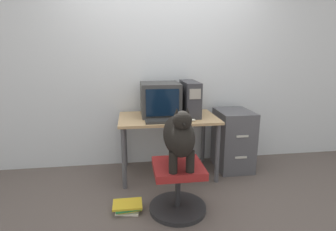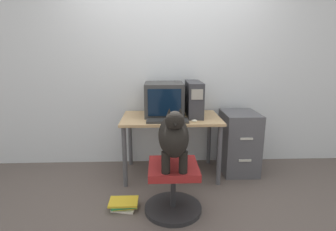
# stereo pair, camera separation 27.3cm
# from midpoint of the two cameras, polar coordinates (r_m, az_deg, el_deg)

# --- Properties ---
(ground_plane) EXTENTS (12.00, 12.00, 0.00)m
(ground_plane) POSITION_cam_midpoint_polar(r_m,az_deg,el_deg) (3.04, -1.70, -15.34)
(ground_plane) COLOR #564C47
(wall_back) EXTENTS (8.00, 0.05, 2.60)m
(wall_back) POSITION_cam_midpoint_polar(r_m,az_deg,el_deg) (3.42, -3.33, 10.75)
(wall_back) COLOR silver
(wall_back) RESTS_ON ground_plane
(desk) EXTENTS (1.15, 0.70, 0.73)m
(desk) POSITION_cam_midpoint_polar(r_m,az_deg,el_deg) (3.12, -2.51, -2.03)
(desk) COLOR tan
(desk) RESTS_ON ground_plane
(crt_monitor) EXTENTS (0.45, 0.46, 0.39)m
(crt_monitor) POSITION_cam_midpoint_polar(r_m,az_deg,el_deg) (3.14, -4.21, 3.53)
(crt_monitor) COLOR #383838
(crt_monitor) RESTS_ON desk
(pc_tower) EXTENTS (0.17, 0.51, 0.41)m
(pc_tower) POSITION_cam_midpoint_polar(r_m,az_deg,el_deg) (3.15, 2.33, 3.73)
(pc_tower) COLOR #333338
(pc_tower) RESTS_ON desk
(keyboard) EXTENTS (0.46, 0.17, 0.03)m
(keyboard) POSITION_cam_midpoint_polar(r_m,az_deg,el_deg) (2.86, -3.10, -1.18)
(keyboard) COLOR #2D2D2D
(keyboard) RESTS_ON desk
(computer_mouse) EXTENTS (0.06, 0.04, 0.03)m
(computer_mouse) POSITION_cam_midpoint_polar(r_m,az_deg,el_deg) (2.89, 2.77, -1.04)
(computer_mouse) COLOR beige
(computer_mouse) RESTS_ON desk
(office_chair) EXTENTS (0.54, 0.54, 0.47)m
(office_chair) POSITION_cam_midpoint_polar(r_m,az_deg,el_deg) (2.54, -1.02, -15.23)
(office_chair) COLOR #262628
(office_chair) RESTS_ON ground_plane
(dog) EXTENTS (0.27, 0.57, 0.56)m
(dog) POSITION_cam_midpoint_polar(r_m,az_deg,el_deg) (2.31, -0.98, -4.37)
(dog) COLOR black
(dog) RESTS_ON office_chair
(filing_cabinet) EXTENTS (0.42, 0.54, 0.76)m
(filing_cabinet) POSITION_cam_midpoint_polar(r_m,az_deg,el_deg) (3.43, 11.79, -5.22)
(filing_cabinet) COLOR #4C4C51
(filing_cabinet) RESTS_ON ground_plane
(book_stack_floor) EXTENTS (0.27, 0.23, 0.08)m
(book_stack_floor) POSITION_cam_midpoint_polar(r_m,az_deg,el_deg) (2.68, -11.75, -18.90)
(book_stack_floor) COLOR silver
(book_stack_floor) RESTS_ON ground_plane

